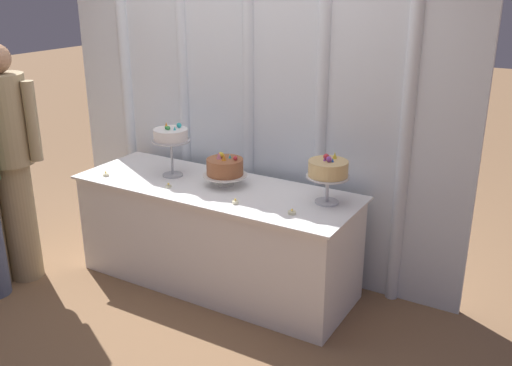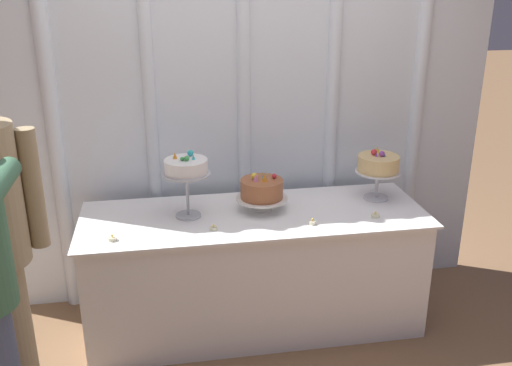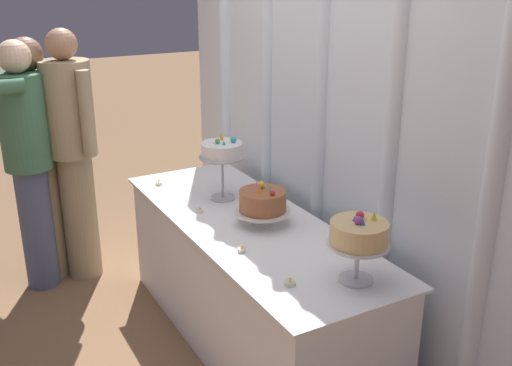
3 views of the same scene
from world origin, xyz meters
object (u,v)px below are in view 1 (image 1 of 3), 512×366
Objects in this scene: cake_display_rightmost at (328,170)px; tealight_near_right at (235,202)px; tealight_far_right at (292,212)px; cake_table at (216,235)px; cake_display_leftmost at (171,137)px; tealight_far_left at (106,174)px; cake_display_center at (225,168)px; tealight_near_left at (169,186)px; guest_man_dark_suit at (10,156)px.

cake_display_rightmost is 0.62m from tealight_near_right.
tealight_near_right is 0.79× the size of tealight_far_right.
tealight_near_right is at bearing -34.39° from cake_table.
cake_display_leftmost is 9.66× the size of tealight_near_right.
tealight_far_left is at bearing -148.96° from cake_display_leftmost.
cake_display_rightmost is at bearing 7.79° from cake_table.
tealight_far_right is at bearing -19.29° from cake_display_center.
cake_display_center is 6.08× the size of tealight_far_right.
cake_display_center is 0.41m from tealight_near_left.
guest_man_dark_suit is (-1.32, -0.69, 0.07)m from cake_display_center.
cake_display_leftmost is 0.77m from tealight_near_right.
cake_display_rightmost reaches higher than cake_table.
tealight_far_right is 0.03× the size of guest_man_dark_suit.
cake_table is 0.50m from cake_display_center.
cake_display_center is 1.49m from guest_man_dark_suit.
cake_display_rightmost is at bearing 11.67° from tealight_far_left.
cake_display_center is 0.95× the size of cake_display_rightmost.
tealight_near_right reaches higher than tealight_far_right.
tealight_far_left is at bearing -164.60° from cake_table.
cake_display_rightmost reaches higher than tealight_far_right.
tealight_near_right reaches higher than tealight_far_left.
cake_display_rightmost is 1.64m from tealight_far_left.
cake_display_center is at bearing 27.59° from guest_man_dark_suit.
cake_display_center is (0.05, 0.05, 0.50)m from cake_table.
cake_display_leftmost is 1.11m from guest_man_dark_suit.
guest_man_dark_suit is at bearing -153.33° from cake_table.
cake_display_rightmost is 0.36m from tealight_far_right.
cake_display_leftmost is 1.18m from cake_display_rightmost.
cake_table is at bearing 15.40° from tealight_far_left.
guest_man_dark_suit is at bearing -138.35° from tealight_far_left.
cake_display_leftmost is 8.17× the size of tealight_far_left.
cake_display_rightmost is 6.40× the size of tealight_far_right.
tealight_near_left is at bearing -179.27° from tealight_far_right.
cake_table is 0.77m from cake_display_leftmost.
cake_table is 0.91m from tealight_far_left.
tealight_far_right is (1.48, 0.05, -0.00)m from tealight_far_left.
cake_table is 50.95× the size of tealight_near_right.
tealight_near_left is 0.56m from tealight_near_right.
cake_display_rightmost is 7.80× the size of tealight_near_left.
cake_display_center is 0.37m from tealight_near_right.
tealight_far_left reaches higher than tealight_near_left.
tealight_near_left is 0.82× the size of tealight_far_right.
cake_display_leftmost reaches higher than tealight_near_left.
tealight_far_right is at bearing -111.59° from cake_display_rightmost.
cake_table is 5.28× the size of cake_display_leftmost.
guest_man_dark_suit is at bearing -155.58° from tealight_near_left.
tealight_near_left is at bearing -164.69° from cake_display_rightmost.
tealight_near_left is 1.04× the size of tealight_near_right.
tealight_near_right is (0.56, -0.02, 0.00)m from tealight_near_left.
guest_man_dark_suit reaches higher than tealight_far_left.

